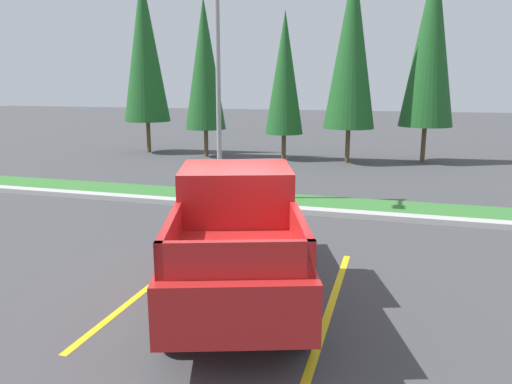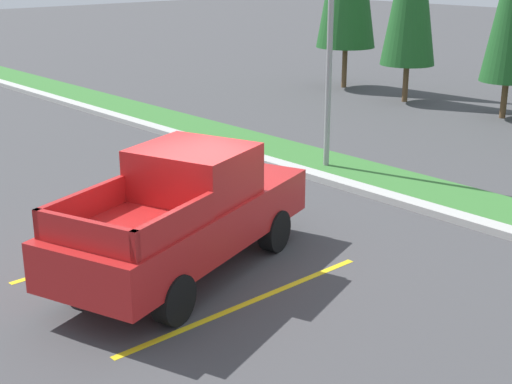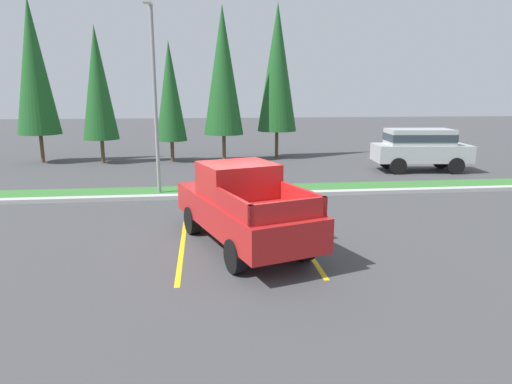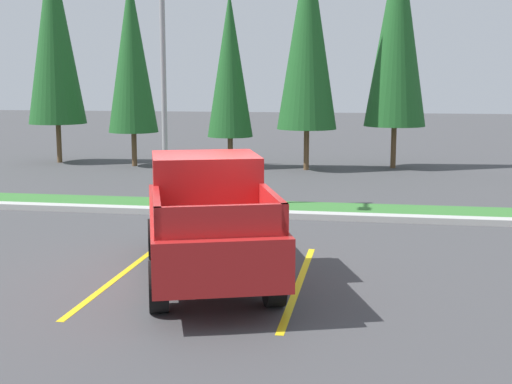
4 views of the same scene
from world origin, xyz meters
name	(u,v)px [view 2 (image 2 of 4)]	position (x,y,z in m)	size (l,w,h in m)	color
ground_plane	(202,260)	(0.00, 0.00, 0.00)	(120.00, 120.00, 0.00)	#424244
parking_line_near	(135,246)	(-1.35, -0.49, 0.00)	(0.12, 4.80, 0.01)	yellow
parking_line_far	(248,303)	(1.75, -0.49, 0.00)	(0.12, 4.80, 0.01)	yellow
curb_strip	(383,195)	(0.00, 5.00, 0.07)	(56.00, 0.40, 0.15)	#B2B2AD
grass_median	(413,187)	(0.00, 6.10, 0.03)	(56.00, 1.80, 0.06)	#387533
pickup_truck_main	(186,213)	(0.18, -0.44, 1.04)	(3.46, 5.55, 2.10)	black
street_light	(327,2)	(-2.49, 5.75, 4.02)	(0.24, 1.49, 6.94)	gray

